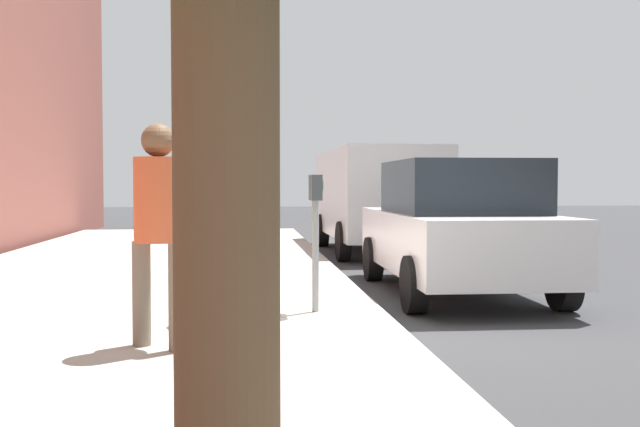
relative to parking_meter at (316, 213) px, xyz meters
name	(u,v)px	position (x,y,z in m)	size (l,w,h in m)	color
ground_plane	(382,322)	(0.17, -0.72, -1.17)	(80.00, 80.00, 0.00)	#38383A
sidewalk_slab	(93,320)	(0.17, 2.28, -1.09)	(28.00, 6.00, 0.15)	#B7B2A8
parking_meter	(316,213)	(0.00, 0.00, 0.00)	(0.36, 0.12, 1.41)	gray
pedestrian_at_meter	(240,210)	(-0.35, 0.77, 0.05)	(0.46, 0.39, 1.80)	tan
pedestrian_bystander	(159,216)	(-1.55, 1.41, 0.05)	(0.39, 0.46, 1.80)	#726656
parked_sedan_near	(457,227)	(1.98, -2.07, -0.27)	(4.42, 2.01, 1.77)	silver
parked_van_far	(376,194)	(7.95, -2.07, 0.09)	(5.21, 2.15, 2.18)	silver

